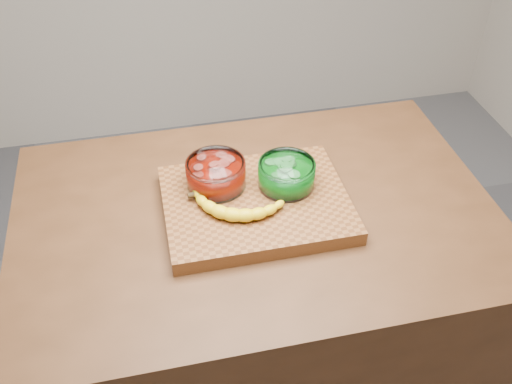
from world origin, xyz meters
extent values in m
cube|color=#4B2B16|center=(0.00, 0.00, 0.45)|extent=(1.20, 0.80, 0.90)
cube|color=brown|center=(0.00, 0.00, 0.92)|extent=(0.45, 0.35, 0.04)
cylinder|color=white|center=(-0.09, 0.07, 0.97)|extent=(0.15, 0.15, 0.07)
cylinder|color=#A81404|center=(-0.09, 0.07, 0.96)|extent=(0.13, 0.13, 0.04)
cylinder|color=#D65343|center=(-0.09, 0.07, 0.99)|extent=(0.12, 0.12, 0.02)
cylinder|color=white|center=(0.09, 0.03, 0.97)|extent=(0.14, 0.14, 0.07)
cylinder|color=#0E8416|center=(0.09, 0.03, 0.96)|extent=(0.12, 0.12, 0.04)
cylinder|color=#63CD60|center=(0.09, 0.03, 0.99)|extent=(0.11, 0.11, 0.02)
camera|label=1|loc=(-0.22, -1.02, 1.86)|focal=40.00mm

